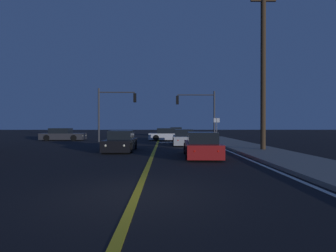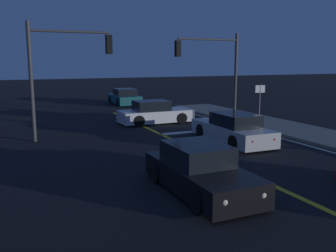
{
  "view_description": "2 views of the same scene",
  "coord_description": "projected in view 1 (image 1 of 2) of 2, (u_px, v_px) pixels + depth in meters",
  "views": [
    {
      "loc": [
        0.72,
        -6.61,
        1.75
      ],
      "look_at": [
        0.98,
        17.8,
        1.61
      ],
      "focal_mm": 28.04,
      "sensor_mm": 36.0,
      "label": 1
    },
    {
      "loc": [
        -7.15,
        1.95,
        3.66
      ],
      "look_at": [
        -0.3,
        17.27,
        0.7
      ],
      "focal_mm": 39.69,
      "sensor_mm": 36.0,
      "label": 2
    }
  ],
  "objects": [
    {
      "name": "stop_bar",
      "position": [
        184.0,
        142.0,
        25.42
      ],
      "size": [
        5.13,
        0.5,
        0.01
      ],
      "primitive_type": "cube",
      "color": "silver",
      "rests_on": "ground"
    },
    {
      "name": "car_mid_block_charcoal",
      "position": [
        63.0,
        135.0,
        28.85
      ],
      "size": [
        4.71,
        1.87,
        1.34
      ],
      "rotation": [
        0.0,
        0.0,
        -1.57
      ],
      "color": "#2D2D33",
      "rests_on": "ground"
    },
    {
      "name": "traffic_signal_near_right",
      "position": [
        200.0,
        108.0,
        27.72
      ],
      "size": [
        4.15,
        0.28,
        5.28
      ],
      "rotation": [
        0.0,
        0.0,
        3.14
      ],
      "color": "#38383D",
      "rests_on": "ground"
    },
    {
      "name": "street_sign_corner",
      "position": [
        217.0,
        126.0,
        24.95
      ],
      "size": [
        0.56,
        0.13,
        2.4
      ],
      "color": "slate",
      "rests_on": "ground"
    },
    {
      "name": "lane_line_edge_right",
      "position": [
        230.0,
        152.0,
        16.81
      ],
      "size": [
        0.16,
        34.49,
        0.01
      ],
      "primitive_type": "cube",
      "color": "silver",
      "rests_on": "ground"
    },
    {
      "name": "car_distant_tail_black",
      "position": [
        121.0,
        142.0,
        17.35
      ],
      "size": [
        1.85,
        4.22,
        1.34
      ],
      "rotation": [
        0.0,
        0.0,
        3.14
      ],
      "color": "black",
      "rests_on": "ground"
    },
    {
      "name": "car_parked_curb_red",
      "position": [
        202.0,
        146.0,
        14.13
      ],
      "size": [
        1.98,
        4.44,
        1.34
      ],
      "rotation": [
        0.0,
        0.0,
        -0.04
      ],
      "color": "maroon",
      "rests_on": "ground"
    },
    {
      "name": "car_lead_oncoming_white",
      "position": [
        168.0,
        135.0,
        28.79
      ],
      "size": [
        4.34,
        1.91,
        1.34
      ],
      "rotation": [
        0.0,
        0.0,
        -1.58
      ],
      "color": "silver",
      "rests_on": "ground"
    },
    {
      "name": "car_far_approaching_silver",
      "position": [
        183.0,
        138.0,
        22.5
      ],
      "size": [
        1.9,
        4.77,
        1.34
      ],
      "rotation": [
        0.0,
        0.0,
        -0.02
      ],
      "color": "#B2B5BA",
      "rests_on": "ground"
    },
    {
      "name": "lane_line_center",
      "position": [
        154.0,
        152.0,
        16.75
      ],
      "size": [
        0.2,
        34.49,
        0.01
      ],
      "primitive_type": "cube",
      "color": "gold",
      "rests_on": "ground"
    },
    {
      "name": "car_following_oncoming_teal",
      "position": [
        176.0,
        132.0,
        38.85
      ],
      "size": [
        2.07,
        4.28,
        1.34
      ],
      "rotation": [
        0.0,
        0.0,
        -0.03
      ],
      "color": "#195960",
      "rests_on": "ground"
    },
    {
      "name": "utility_pole_right",
      "position": [
        263.0,
        62.0,
        16.86
      ],
      "size": [
        1.93,
        0.32,
        11.12
      ],
      "color": "#42301E",
      "rests_on": "ground"
    },
    {
      "name": "sidewalk_right",
      "position": [
        259.0,
        151.0,
        16.83
      ],
      "size": [
        3.2,
        36.52,
        0.15
      ],
      "primitive_type": "cube",
      "color": "slate",
      "rests_on": "ground"
    },
    {
      "name": "traffic_signal_far_left",
      "position": [
        113.0,
        106.0,
        26.23
      ],
      "size": [
        3.84,
        0.28,
        5.37
      ],
      "color": "#38383D",
      "rests_on": "ground"
    },
    {
      "name": "ground_plane",
      "position": [
        137.0,
        194.0,
        6.61
      ],
      "size": [
        160.0,
        160.0,
        0.0
      ],
      "primitive_type": "plane",
      "color": "black"
    }
  ]
}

